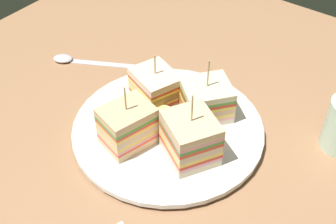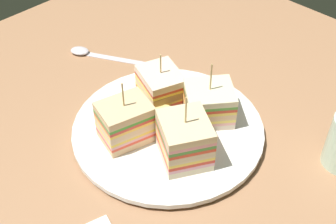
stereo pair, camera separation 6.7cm
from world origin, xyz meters
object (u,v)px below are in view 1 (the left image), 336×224
object	(u,v)px
plate	(168,129)
spoon	(75,60)
chip_pile	(167,119)
sandwich_wedge_2	(128,126)
sandwich_wedge_3	(190,138)
sandwich_wedge_0	(206,100)
sandwich_wedge_1	(156,87)

from	to	relation	value
plate	spoon	world-z (taller)	plate
chip_pile	spoon	bearing A→B (deg)	79.30
plate	spoon	distance (cm)	25.48
sandwich_wedge_2	chip_pile	world-z (taller)	sandwich_wedge_2
plate	sandwich_wedge_3	distance (cm)	7.64
sandwich_wedge_2	spoon	distance (cm)	25.08
plate	sandwich_wedge_0	size ratio (longest dim) A/B	2.87
sandwich_wedge_3	spoon	world-z (taller)	sandwich_wedge_3
sandwich_wedge_1	sandwich_wedge_2	world-z (taller)	sandwich_wedge_2
plate	sandwich_wedge_0	world-z (taller)	sandwich_wedge_0
sandwich_wedge_1	sandwich_wedge_0	bearing A→B (deg)	34.15
plate	sandwich_wedge_0	bearing A→B (deg)	-26.02
sandwich_wedge_0	chip_pile	distance (cm)	6.73
spoon	plate	bearing A→B (deg)	141.01
plate	sandwich_wedge_1	world-z (taller)	sandwich_wedge_1
spoon	sandwich_wedge_3	bearing A→B (deg)	138.12
plate	sandwich_wedge_0	xyz separation A→B (cm)	(5.87, -2.86, 3.37)
sandwich_wedge_0	chip_pile	xyz separation A→B (cm)	(-5.84, 3.05, -1.38)
sandwich_wedge_1	spoon	xyz separation A→B (cm)	(0.91, 19.74, -3.78)
sandwich_wedge_0	sandwich_wedge_1	xyz separation A→B (cm)	(-2.06, 8.16, -0.10)
sandwich_wedge_0	sandwich_wedge_3	distance (cm)	9.16
sandwich_wedge_0	sandwich_wedge_1	distance (cm)	8.41
chip_pile	spoon	size ratio (longest dim) A/B	0.54
plate	chip_pile	distance (cm)	1.99
chip_pile	spoon	distance (cm)	25.42
sandwich_wedge_3	spoon	xyz separation A→B (cm)	(7.47, 30.96, -4.48)
spoon	chip_pile	bearing A→B (deg)	140.99
spoon	sandwich_wedge_1	bearing A→B (deg)	149.04
plate	sandwich_wedge_2	distance (cm)	7.53
sandwich_wedge_0	spoon	distance (cm)	28.19
sandwich_wedge_0	sandwich_wedge_3	world-z (taller)	sandwich_wedge_3
sandwich_wedge_0	sandwich_wedge_1	world-z (taller)	sandwich_wedge_0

